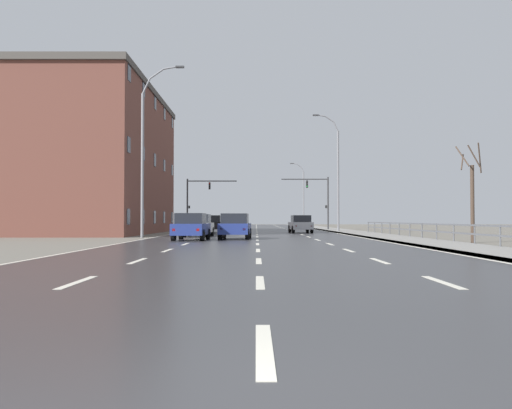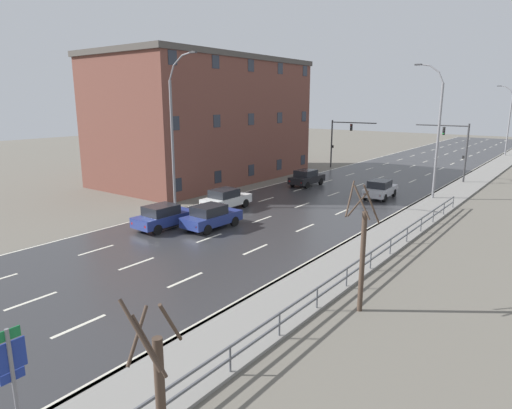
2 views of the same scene
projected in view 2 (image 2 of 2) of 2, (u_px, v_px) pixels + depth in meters
name	position (u px, v px, depth m)	size (l,w,h in m)	color
ground_plane	(347.00, 190.00, 41.58)	(160.00, 160.00, 0.12)	#666056
road_asphalt_strip	(393.00, 173.00, 50.91)	(14.00, 120.00, 0.03)	#303033
sidewalk_right	(473.00, 180.00, 45.98)	(3.00, 120.00, 0.12)	gray
guardrail	(333.00, 283.00, 18.43)	(0.07, 39.79, 1.00)	#515459
street_lamp_midground	(436.00, 134.00, 36.30)	(2.45, 0.24, 11.08)	slate
street_lamp_distant	(508.00, 122.00, 65.77)	(2.27, 0.24, 10.33)	slate
street_lamp_left_bank	(174.00, 135.00, 33.20)	(2.84, 0.24, 11.46)	slate
highway_sign	(14.00, 381.00, 9.53)	(0.09, 0.68, 3.46)	slate
traffic_signal_right	(457.00, 144.00, 44.46)	(5.24, 0.36, 5.91)	#38383A
traffic_signal_left	(340.00, 136.00, 53.83)	(5.71, 0.36, 5.82)	#38383A
car_near_right	(226.00, 199.00, 33.86)	(1.90, 4.14, 1.57)	silver
car_distant	(164.00, 216.00, 28.69)	(1.95, 4.16, 1.57)	navy
car_mid_centre	(211.00, 216.00, 28.67)	(1.96, 4.16, 1.57)	navy
car_near_left	(380.00, 189.00, 37.61)	(2.02, 4.19, 1.57)	#B7B7BC
car_far_right	(307.00, 178.00, 43.19)	(1.94, 4.15, 1.57)	black
brick_building	(206.00, 119.00, 46.24)	(12.04, 22.61, 12.43)	brown
bare_tree_mid	(362.00, 253.00, 17.02)	(1.28, 1.46, 5.17)	#423328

